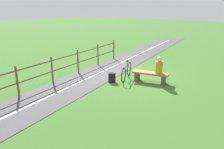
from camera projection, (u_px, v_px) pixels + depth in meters
name	position (u px, v px, depth m)	size (l,w,h in m)	color
ground_plane	(126.00, 75.00, 11.14)	(80.00, 80.00, 0.00)	#3D6B28
paved_path	(50.00, 96.00, 8.59)	(2.21, 36.00, 0.02)	#4C494C
path_centre_line	(50.00, 96.00, 8.59)	(0.10, 32.00, 0.00)	silver
bench	(150.00, 75.00, 10.06)	(1.69, 0.77, 0.47)	#937047
person_seated	(159.00, 66.00, 9.77)	(0.38, 0.38, 0.75)	orange
bicycle	(126.00, 71.00, 10.50)	(0.58, 1.68, 0.88)	black
backpack	(112.00, 78.00, 10.11)	(0.34, 0.32, 0.43)	black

